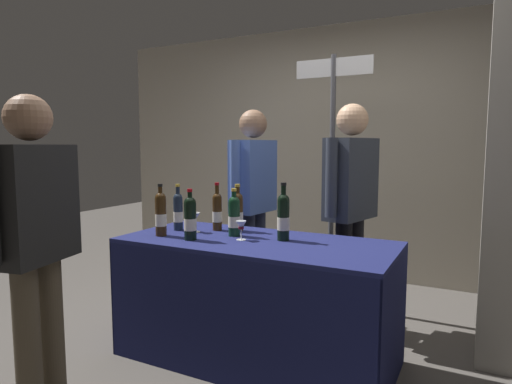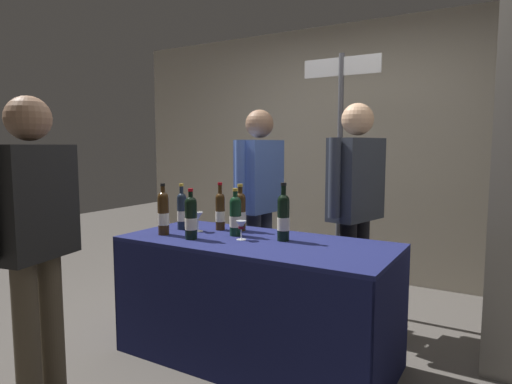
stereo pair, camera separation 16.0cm
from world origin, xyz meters
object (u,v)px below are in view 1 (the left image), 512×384
Objects in this scene: display_bottle_0 at (161,213)px; vendor_presenter at (351,195)px; wine_glass_near_vendor at (195,218)px; booth_signpost at (332,153)px; taster_foreground_right at (34,229)px; featured_wine_bottle at (234,215)px; tasting_table at (256,277)px; wine_glass_mid at (241,226)px.

vendor_presenter is (1.00, 0.90, 0.08)m from display_bottle_0.
booth_signpost is at bearing 60.84° from wine_glass_near_vendor.
taster_foreground_right is (-1.07, -1.75, -0.04)m from vendor_presenter.
taster_foreground_right is at bearing -94.54° from display_bottle_0.
featured_wine_bottle is at bearing 26.68° from display_bottle_0.
booth_signpost is at bearing -131.98° from vendor_presenter.
tasting_table is 14.08× the size of wine_glass_mid.
display_bottle_0 is 0.24m from wine_glass_near_vendor.
wine_glass_mid is (0.10, -0.09, -0.05)m from featured_wine_bottle.
display_bottle_0 is 0.16× the size of booth_signpost.
wine_glass_mid is (-0.08, -0.04, 0.32)m from tasting_table.
wine_glass_near_vendor is at bearing -37.64° from vendor_presenter.
booth_signpost is at bearing 60.32° from display_bottle_0.
vendor_presenter is at bearing -55.79° from booth_signpost.
display_bottle_0 is (-0.42, -0.21, 0.01)m from featured_wine_bottle.
wine_glass_mid reaches higher than tasting_table.
vendor_presenter is at bearing 61.92° from tasting_table.
vendor_presenter is 1.03× the size of taster_foreground_right.
vendor_presenter reaches higher than wine_glass_mid.
wine_glass_near_vendor is 1.13m from vendor_presenter.
taster_foreground_right reaches higher than featured_wine_bottle.
taster_foreground_right is (-0.59, -0.98, 0.10)m from wine_glass_mid.
taster_foreground_right is 0.76× the size of booth_signpost.
booth_signpost reaches higher than tasting_table.
wine_glass_mid is at bearing -17.74° from vendor_presenter.
wine_glass_mid is 1.26m from booth_signpost.
taster_foreground_right is (-0.19, -1.05, 0.08)m from wine_glass_near_vendor.
display_bottle_0 is 0.54m from wine_glass_mid.
wine_glass_near_vendor is (-0.30, -0.01, -0.04)m from featured_wine_bottle.
taster_foreground_right reaches higher than wine_glass_mid.
booth_signpost reaches higher than wine_glass_mid.
display_bottle_0 reaches higher than wine_glass_mid.
vendor_presenter is (0.39, 0.73, 0.46)m from tasting_table.
wine_glass_mid is 0.92m from vendor_presenter.
taster_foreground_right is (-0.68, -1.02, 0.42)m from tasting_table.
taster_foreground_right is (-0.49, -1.07, 0.05)m from featured_wine_bottle.
vendor_presenter is at bearing 49.85° from featured_wine_bottle.
featured_wine_bottle reaches higher than wine_glass_near_vendor.
booth_signpost is (0.21, 1.17, 0.44)m from wine_glass_mid.
featured_wine_bottle is 0.19× the size of vendor_presenter.
wine_glass_near_vendor is (-0.48, 0.04, 0.33)m from tasting_table.
wine_glass_mid is at bearing -41.62° from featured_wine_bottle.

